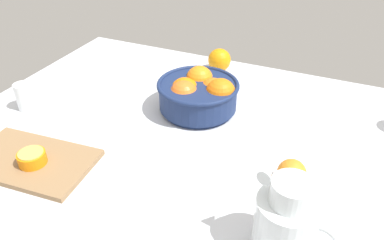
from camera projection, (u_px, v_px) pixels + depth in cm
name	position (u px, v px, depth cm)	size (l,w,h in cm)	color
ground_plane	(198.00, 142.00, 103.56)	(135.06, 100.33, 3.00)	silver
fruit_bowl	(199.00, 94.00, 111.55)	(23.86, 23.86, 11.45)	navy
juice_pitcher	(286.00, 226.00, 69.45)	(16.24, 11.75, 17.47)	white
juice_glass	(25.00, 97.00, 113.44)	(5.25, 5.25, 8.09)	white
cutting_board	(31.00, 161.00, 93.60)	(30.44, 18.21, 1.36)	olive
orange_half_0	(32.00, 158.00, 91.06)	(6.66, 6.66, 3.21)	orange
loose_orange_0	(292.00, 173.00, 85.91)	(6.58, 6.58, 6.58)	orange
loose_orange_1	(219.00, 60.00, 134.74)	(8.01, 8.01, 8.01)	orange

